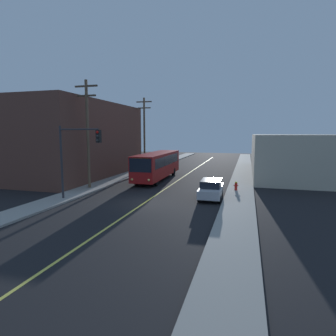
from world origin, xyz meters
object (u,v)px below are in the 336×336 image
parked_car_silver (211,189)px  utility_pole_mid (144,130)px  traffic_signal_left_corner (77,149)px  utility_pole_near (88,130)px  city_bus (158,164)px  fire_hydrant (236,186)px

parked_car_silver → utility_pole_mid: utility_pole_mid is taller
traffic_signal_left_corner → utility_pole_near: bearing=112.1°
city_bus → utility_pole_near: 9.80m
parked_car_silver → utility_pole_near: size_ratio=0.42×
traffic_signal_left_corner → parked_car_silver: bearing=20.5°
city_bus → parked_car_silver: 11.30m
city_bus → utility_pole_near: (-4.72, -7.55, 4.09)m
utility_pole_mid → city_bus: bearing=-59.6°
utility_pole_mid → traffic_signal_left_corner: (1.89, -20.26, -1.69)m
city_bus → traffic_signal_left_corner: traffic_signal_left_corner is taller
city_bus → fire_hydrant: city_bus is taller
city_bus → utility_pole_mid: utility_pole_mid is taller
parked_car_silver → utility_pole_near: bearing=176.1°
utility_pole_near → fire_hydrant: size_ratio=12.49×
utility_pole_mid → traffic_signal_left_corner: bearing=-84.7°
city_bus → utility_pole_near: utility_pole_near is taller
parked_car_silver → fire_hydrant: parked_car_silver is taller
traffic_signal_left_corner → fire_hydrant: size_ratio=7.14×
city_bus → utility_pole_mid: size_ratio=1.14×
traffic_signal_left_corner → fire_hydrant: traffic_signal_left_corner is taller
city_bus → fire_hydrant: (9.45, -4.91, -1.23)m
utility_pole_near → utility_pole_mid: 15.56m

